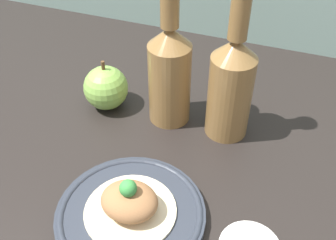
{
  "coord_description": "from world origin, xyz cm",
  "views": [
    {
      "loc": [
        14.83,
        -38.56,
        50.54
      ],
      "look_at": [
        -1.46,
        5.24,
        10.28
      ],
      "focal_mm": 42.0,
      "sensor_mm": 36.0,
      "label": 1
    }
  ],
  "objects_px": {
    "cider_bottle_right": "(231,83)",
    "apple": "(106,88)",
    "plated_food": "(130,203)",
    "cider_bottle_left": "(170,70)",
    "plate": "(131,214)"
  },
  "relations": [
    {
      "from": "cider_bottle_right",
      "to": "apple",
      "type": "height_order",
      "value": "cider_bottle_right"
    },
    {
      "from": "cider_bottle_right",
      "to": "cider_bottle_left",
      "type": "bearing_deg",
      "value": 180.0
    },
    {
      "from": "cider_bottle_right",
      "to": "apple",
      "type": "relative_size",
      "value": 2.78
    },
    {
      "from": "plate",
      "to": "apple",
      "type": "xyz_separation_m",
      "value": [
        -0.16,
        0.24,
        0.03
      ]
    },
    {
      "from": "plated_food",
      "to": "cider_bottle_right",
      "type": "bearing_deg",
      "value": 70.92
    },
    {
      "from": "apple",
      "to": "cider_bottle_right",
      "type": "bearing_deg",
      "value": 2.61
    },
    {
      "from": "plated_food",
      "to": "cider_bottle_right",
      "type": "xyz_separation_m",
      "value": [
        0.09,
        0.25,
        0.07
      ]
    },
    {
      "from": "cider_bottle_left",
      "to": "cider_bottle_right",
      "type": "xyz_separation_m",
      "value": [
        0.11,
        0.0,
        0.0
      ]
    },
    {
      "from": "plate",
      "to": "plated_food",
      "type": "relative_size",
      "value": 1.63
    },
    {
      "from": "plated_food",
      "to": "cider_bottle_left",
      "type": "distance_m",
      "value": 0.26
    },
    {
      "from": "plate",
      "to": "cider_bottle_left",
      "type": "bearing_deg",
      "value": 96.6
    },
    {
      "from": "plated_food",
      "to": "cider_bottle_right",
      "type": "relative_size",
      "value": 0.47
    },
    {
      "from": "plate",
      "to": "plated_food",
      "type": "bearing_deg",
      "value": 180.0
    },
    {
      "from": "cider_bottle_left",
      "to": "apple",
      "type": "distance_m",
      "value": 0.15
    },
    {
      "from": "plate",
      "to": "cider_bottle_right",
      "type": "bearing_deg",
      "value": 70.92
    }
  ]
}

